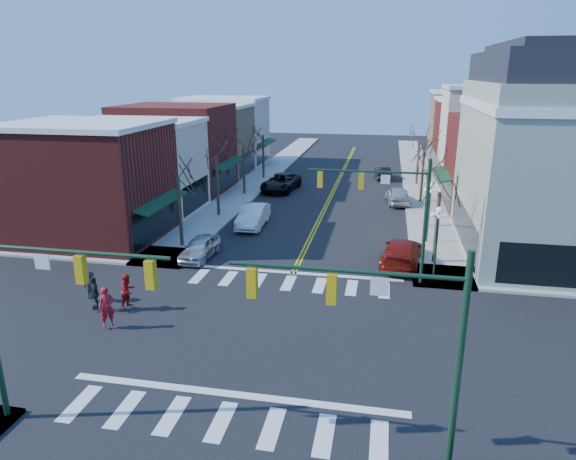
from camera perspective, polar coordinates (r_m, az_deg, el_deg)
The scene contains 36 objects.
ground at distance 24.08m, azimuth -2.78°, elevation -11.60°, with size 160.00×160.00×0.00m, color black.
sidewalk_left at distance 44.31m, azimuth -7.72°, elevation 1.97°, with size 3.50×70.00×0.15m, color #9E9B93.
sidewalk_right at distance 42.24m, azimuth 15.43°, elevation 0.74°, with size 3.50×70.00×0.15m, color #9E9B93.
bldg_left_brick_a at distance 39.01m, azimuth -21.33°, elevation 4.79°, with size 10.00×8.50×8.00m, color maroon.
bldg_left_stucco_a at distance 45.66m, azimuth -16.22°, elevation 6.63°, with size 10.00×7.00×7.50m, color beige.
bldg_left_brick_b at distance 52.73m, azimuth -12.36°, elevation 8.80°, with size 10.00×9.00×8.50m, color maroon.
bldg_left_tan at distance 60.38m, azimuth -9.27°, elevation 9.66°, with size 10.00×7.50×7.80m, color #9C7B56.
bldg_left_stucco_b at distance 67.64m, azimuth -7.02°, elevation 10.71°, with size 10.00×8.00×8.20m, color beige.
bldg_right_brick_a at distance 47.99m, azimuth 23.43°, elevation 6.69°, with size 10.00×8.50×8.00m, color maroon.
bldg_right_stucco at distance 55.36m, azimuth 21.94°, elevation 9.14°, with size 10.00×7.00×10.00m, color beige.
bldg_right_brick_b at distance 62.78m, azimuth 20.65°, elevation 9.40°, with size 10.00×8.00×8.50m, color maroon.
bldg_right_tan at distance 70.61m, azimuth 19.66°, elevation 10.46°, with size 10.00×8.00×9.00m, color #9C7B56.
victorian_corner at distance 37.12m, azimuth 28.93°, elevation 7.43°, with size 12.25×14.25×13.30m.
traffic_mast_near_left at distance 18.23m, azimuth -26.20°, elevation -6.89°, with size 6.60×0.28×7.20m.
traffic_mast_near_right at distance 14.79m, azimuth 11.52°, elevation -10.94°, with size 6.60×0.28×7.20m.
traffic_mast_far_right at distance 28.72m, azimuth 11.47°, elevation 2.98°, with size 6.60×0.28×7.20m.
lamppost_corner at distance 30.40m, azimuth 16.28°, elevation -0.01°, with size 0.36×0.36×4.33m.
lamppost_midblock at distance 36.64m, azimuth 15.45°, elevation 2.94°, with size 0.36×0.36×4.33m.
tree_left_a at distance 35.48m, azimuth -11.89°, elevation 1.77°, with size 0.24×0.24×4.76m, color #382B21.
tree_left_b at distance 42.70m, azimuth -7.82°, elevation 4.77°, with size 0.24×0.24×5.04m, color #382B21.
tree_left_c at distance 50.24m, azimuth -4.91°, elevation 6.45°, with size 0.24×0.24×4.55m, color #382B21.
tree_left_d at distance 57.83m, azimuth -2.76°, elevation 8.08°, with size 0.24×0.24×4.90m, color #382B21.
tree_right_a at distance 32.98m, azimuth 16.18°, elevation 0.15°, with size 0.24×0.24×4.62m, color #382B21.
tree_right_b at distance 40.63m, azimuth 15.31°, elevation 3.78°, with size 0.24×0.24×5.18m, color #382B21.
tree_right_c at distance 48.47m, azimuth 14.68°, elevation 5.72°, with size 0.24×0.24×4.83m, color #382B21.
tree_right_d at distance 56.32m, azimuth 14.24°, elevation 7.37°, with size 0.24×0.24×4.97m, color #382B21.
car_left_near at distance 33.62m, azimuth -9.75°, elevation -1.95°, with size 1.68×4.16×1.42m, color #BABABF.
car_left_mid at distance 40.04m, azimuth -3.91°, elevation 1.59°, with size 1.79×5.12×1.69m, color white.
car_left_far at distance 52.13m, azimuth -0.77°, elevation 5.31°, with size 2.84×6.15×1.71m, color black.
car_right_near at distance 32.83m, azimuth 12.56°, elevation -2.41°, with size 2.26×5.57×1.62m, color maroon.
car_right_mid at distance 47.93m, azimuth 12.10°, elevation 3.80°, with size 1.89×4.71×1.60m, color #BCBCC1.
car_right_far at distance 59.06m, azimuth 10.49°, elevation 6.28°, with size 1.48×4.23×1.39m, color black.
pedestrian_red_a at distance 25.58m, azimuth -19.49°, elevation -8.05°, with size 0.70×0.46×1.93m, color #AA121C.
pedestrian_red_b at distance 27.20m, azimuth -17.36°, elevation -6.47°, with size 0.86×0.67×1.78m, color #A81412.
pedestrian_dark_a at distance 27.63m, azimuth -20.69°, elevation -6.54°, with size 0.99×0.41×1.69m, color black.
pedestrian_dark_b at distance 28.88m, azimuth -21.17°, elevation -5.73°, with size 0.99×0.57×1.53m, color black.
Camera 1 is at (5.11, -20.48, 11.60)m, focal length 32.00 mm.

